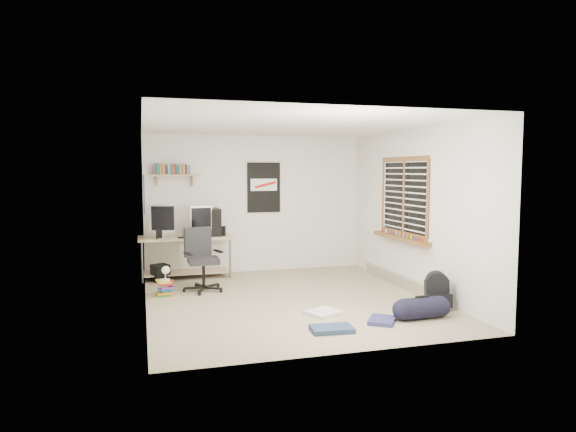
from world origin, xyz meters
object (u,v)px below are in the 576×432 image
object	(u,v)px
office_chair	(203,260)
backpack	(437,295)
book_stack	(164,286)
duffel_bag	(422,308)
desk	(186,257)

from	to	relation	value
office_chair	backpack	distance (m)	3.48
backpack	book_stack	xyz separation A→B (m)	(-3.48, 1.77, -0.05)
backpack	book_stack	size ratio (longest dim) A/B	0.83
duffel_bag	book_stack	size ratio (longest dim) A/B	1.09
office_chair	backpack	size ratio (longest dim) A/B	2.42
backpack	duffel_bag	xyz separation A→B (m)	(-0.42, -0.33, -0.06)
desk	backpack	distance (m)	4.32
office_chair	book_stack	xyz separation A→B (m)	(-0.60, -0.18, -0.34)
desk	office_chair	xyz separation A→B (m)	(0.18, -1.10, 0.12)
office_chair	duffel_bag	world-z (taller)	office_chair
book_stack	desk	bearing A→B (deg)	71.66
backpack	desk	bearing A→B (deg)	156.72
book_stack	backpack	bearing A→B (deg)	-26.98
desk	office_chair	size ratio (longest dim) A/B	1.62
desk	duffel_bag	bearing A→B (deg)	-64.75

